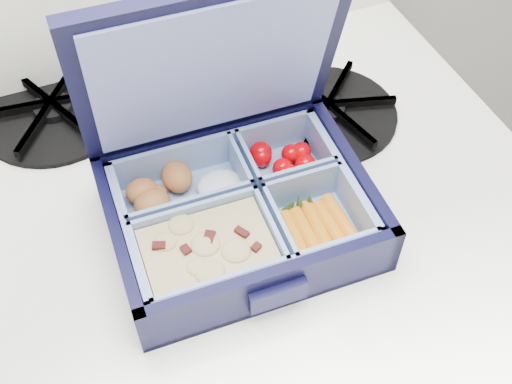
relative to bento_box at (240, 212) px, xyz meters
name	(u,v)px	position (x,y,z in m)	size (l,w,h in m)	color
bento_box	(240,212)	(0.00, 0.00, 0.00)	(0.25, 0.19, 0.06)	black
burner_grate	(328,108)	(0.15, 0.11, -0.02)	(0.16, 0.16, 0.02)	black
burner_grate_rear	(53,108)	(-0.14, 0.24, -0.02)	(0.17, 0.17, 0.02)	black
fork	(253,114)	(0.07, 0.15, -0.03)	(0.03, 0.19, 0.01)	#A4A4A8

